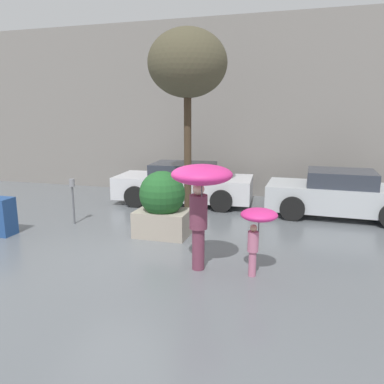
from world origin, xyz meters
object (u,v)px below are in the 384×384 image
(person_child, at_px, (258,222))
(parked_car_far, at_px, (340,195))
(parking_meter, at_px, (72,192))
(newspaper_box, at_px, (2,217))
(street_tree, at_px, (187,65))
(person_adult, at_px, (201,186))
(parked_car_near, at_px, (184,184))
(planter_box, at_px, (162,204))

(person_child, relative_size, parked_car_far, 0.31)
(person_child, relative_size, parking_meter, 1.04)
(parking_meter, bearing_deg, newspaper_box, -130.41)
(person_child, distance_m, parking_meter, 5.34)
(newspaper_box, bearing_deg, street_tree, 33.33)
(person_adult, bearing_deg, street_tree, 162.66)
(parked_car_near, xyz_separation_m, street_tree, (0.67, -1.78, 3.43))
(person_adult, relative_size, person_child, 1.60)
(newspaper_box, bearing_deg, person_adult, -8.22)
(person_adult, xyz_separation_m, parked_car_far, (2.78, 4.74, -0.98))
(person_child, distance_m, newspaper_box, 6.13)
(planter_box, bearing_deg, person_child, -35.09)
(person_child, xyz_separation_m, parked_car_far, (1.78, 4.67, -0.38))
(parking_meter, bearing_deg, planter_box, -5.84)
(newspaper_box, bearing_deg, parked_car_far, 27.06)
(parked_car_near, height_order, parking_meter, parked_car_near)
(person_adult, height_order, parked_car_far, person_adult)
(parked_car_far, bearing_deg, person_child, 160.99)
(parked_car_far, bearing_deg, newspaper_box, 118.88)
(newspaper_box, bearing_deg, planter_box, 15.50)
(person_child, bearing_deg, planter_box, 138.17)
(parked_car_near, bearing_deg, person_child, -153.56)
(planter_box, distance_m, person_adult, 2.38)
(parked_car_near, bearing_deg, parking_meter, 141.74)
(person_child, xyz_separation_m, newspaper_box, (-6.06, 0.66, -0.55))
(street_tree, relative_size, parking_meter, 4.14)
(planter_box, height_order, street_tree, street_tree)
(parked_car_near, relative_size, parked_car_far, 1.11)
(person_child, xyz_separation_m, parking_meter, (-4.97, 1.95, -0.14))
(person_adult, relative_size, parked_car_far, 0.49)
(parked_car_far, bearing_deg, street_tree, 112.12)
(person_child, distance_m, parked_car_far, 5.01)
(person_adult, bearing_deg, newspaper_box, -136.13)
(planter_box, bearing_deg, person_adult, -51.49)
(planter_box, height_order, newspaper_box, planter_box)
(parked_car_near, height_order, newspaper_box, parked_car_near)
(street_tree, bearing_deg, newspaper_box, -146.67)
(parked_car_far, xyz_separation_m, newspaper_box, (-7.84, -4.01, -0.17))
(person_child, height_order, street_tree, street_tree)
(street_tree, xyz_separation_m, parking_meter, (-2.75, -1.24, -3.18))
(planter_box, xyz_separation_m, newspaper_box, (-3.67, -1.02, -0.31))
(person_adult, relative_size, parked_car_near, 0.45)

